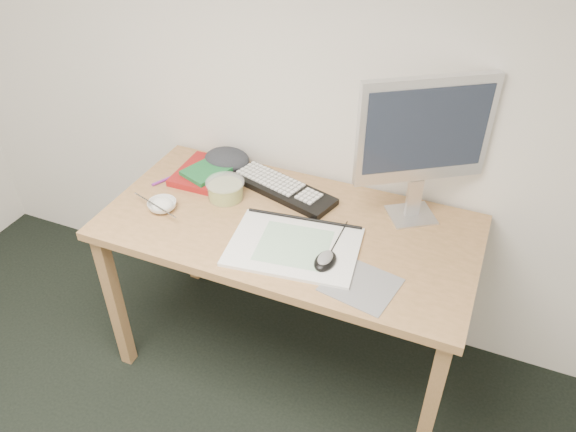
{
  "coord_description": "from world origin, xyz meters",
  "views": [
    {
      "loc": [
        0.73,
        -0.1,
        2.03
      ],
      "look_at": [
        0.11,
        1.38,
        0.83
      ],
      "focal_mm": 35.0,
      "sensor_mm": 36.0,
      "label": 1
    }
  ],
  "objects_px": {
    "keyboard": "(283,189)",
    "sketchpad": "(294,247)",
    "rice_bowl": "(162,206)",
    "monitor": "(424,134)",
    "desk": "(288,241)"
  },
  "relations": [
    {
      "from": "rice_bowl",
      "to": "keyboard",
      "type": "bearing_deg",
      "value": 37.11
    },
    {
      "from": "rice_bowl",
      "to": "monitor",
      "type": "bearing_deg",
      "value": 20.21
    },
    {
      "from": "sketchpad",
      "to": "keyboard",
      "type": "relative_size",
      "value": 1.0
    },
    {
      "from": "keyboard",
      "to": "monitor",
      "type": "xyz_separation_m",
      "value": [
        0.51,
        0.04,
        0.34
      ]
    },
    {
      "from": "sketchpad",
      "to": "rice_bowl",
      "type": "distance_m",
      "value": 0.56
    },
    {
      "from": "desk",
      "to": "sketchpad",
      "type": "distance_m",
      "value": 0.17
    },
    {
      "from": "sketchpad",
      "to": "desk",
      "type": "bearing_deg",
      "value": 113.35
    },
    {
      "from": "sketchpad",
      "to": "rice_bowl",
      "type": "relative_size",
      "value": 4.06
    },
    {
      "from": "sketchpad",
      "to": "rice_bowl",
      "type": "height_order",
      "value": "rice_bowl"
    },
    {
      "from": "sketchpad",
      "to": "monitor",
      "type": "bearing_deg",
      "value": 38.38
    },
    {
      "from": "sketchpad",
      "to": "monitor",
      "type": "distance_m",
      "value": 0.6
    },
    {
      "from": "desk",
      "to": "keyboard",
      "type": "distance_m",
      "value": 0.23
    },
    {
      "from": "keyboard",
      "to": "sketchpad",
      "type": "bearing_deg",
      "value": -44.05
    },
    {
      "from": "desk",
      "to": "sketchpad",
      "type": "bearing_deg",
      "value": -59.25
    },
    {
      "from": "rice_bowl",
      "to": "desk",
      "type": "bearing_deg",
      "value": 11.87
    }
  ]
}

